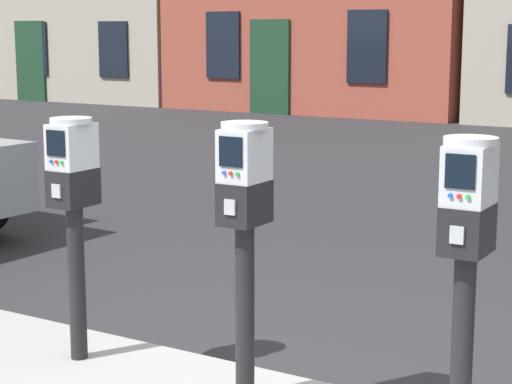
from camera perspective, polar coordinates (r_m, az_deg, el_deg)
The scene contains 3 objects.
parking_meter_near_kerb at distance 4.80m, azimuth -11.41°, elevation -0.17°, with size 0.22×0.25×1.29m.
parking_meter_twin_adjacent at distance 4.16m, azimuth -0.72°, elevation -1.22°, with size 0.22×0.25×1.32m.
parking_meter_end_of_row at distance 3.73m, azimuth 13.11°, elevation -2.89°, with size 0.22×0.25×1.32m.
Camera 1 is at (2.08, -3.64, 1.88)m, focal length 63.60 mm.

